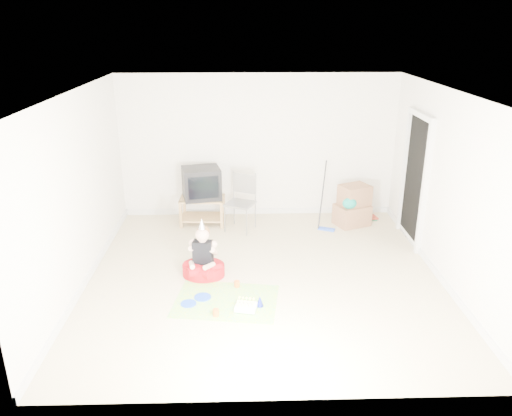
{
  "coord_description": "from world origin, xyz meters",
  "views": [
    {
      "loc": [
        -0.3,
        -6.35,
        3.45
      ],
      "look_at": [
        -0.1,
        0.4,
        0.9
      ],
      "focal_mm": 35.0,
      "sensor_mm": 36.0,
      "label": 1
    }
  ],
  "objects_px": {
    "crt_tv": "(201,183)",
    "cardboard_boxes": "(353,206)",
    "tv_stand": "(202,208)",
    "folding_chair": "(240,204)",
    "seated_woman": "(203,263)",
    "birthday_cake": "(246,308)"
  },
  "relations": [
    {
      "from": "tv_stand",
      "to": "folding_chair",
      "type": "bearing_deg",
      "value": -24.58
    },
    {
      "from": "folding_chair",
      "to": "birthday_cake",
      "type": "relative_size",
      "value": 3.3
    },
    {
      "from": "crt_tv",
      "to": "seated_woman",
      "type": "height_order",
      "value": "crt_tv"
    },
    {
      "from": "tv_stand",
      "to": "birthday_cake",
      "type": "relative_size",
      "value": 2.65
    },
    {
      "from": "tv_stand",
      "to": "seated_woman",
      "type": "relative_size",
      "value": 0.92
    },
    {
      "from": "cardboard_boxes",
      "to": "folding_chair",
      "type": "bearing_deg",
      "value": -174.52
    },
    {
      "from": "seated_woman",
      "to": "tv_stand",
      "type": "bearing_deg",
      "value": 94.33
    },
    {
      "from": "cardboard_boxes",
      "to": "seated_woman",
      "type": "distance_m",
      "value": 3.14
    },
    {
      "from": "crt_tv",
      "to": "seated_woman",
      "type": "xyz_separation_m",
      "value": [
        0.15,
        -1.96,
        -0.57
      ]
    },
    {
      "from": "tv_stand",
      "to": "crt_tv",
      "type": "relative_size",
      "value": 1.26
    },
    {
      "from": "folding_chair",
      "to": "seated_woman",
      "type": "height_order",
      "value": "folding_chair"
    },
    {
      "from": "folding_chair",
      "to": "seated_woman",
      "type": "xyz_separation_m",
      "value": [
        -0.53,
        -1.65,
        -0.29
      ]
    },
    {
      "from": "crt_tv",
      "to": "seated_woman",
      "type": "relative_size",
      "value": 0.73
    },
    {
      "from": "tv_stand",
      "to": "cardboard_boxes",
      "type": "xyz_separation_m",
      "value": [
        2.68,
        -0.12,
        0.06
      ]
    },
    {
      "from": "tv_stand",
      "to": "crt_tv",
      "type": "xyz_separation_m",
      "value": [
        0.0,
        -0.0,
        0.48
      ]
    },
    {
      "from": "tv_stand",
      "to": "seated_woman",
      "type": "distance_m",
      "value": 1.97
    },
    {
      "from": "birthday_cake",
      "to": "tv_stand",
      "type": "bearing_deg",
      "value": 104.39
    },
    {
      "from": "seated_woman",
      "to": "birthday_cake",
      "type": "xyz_separation_m",
      "value": [
        0.6,
        -0.95,
        -0.15
      ]
    },
    {
      "from": "birthday_cake",
      "to": "seated_woman",
      "type": "bearing_deg",
      "value": 122.17
    },
    {
      "from": "crt_tv",
      "to": "cardboard_boxes",
      "type": "height_order",
      "value": "crt_tv"
    },
    {
      "from": "tv_stand",
      "to": "seated_woman",
      "type": "bearing_deg",
      "value": -85.67
    },
    {
      "from": "seated_woman",
      "to": "birthday_cake",
      "type": "height_order",
      "value": "seated_woman"
    }
  ]
}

